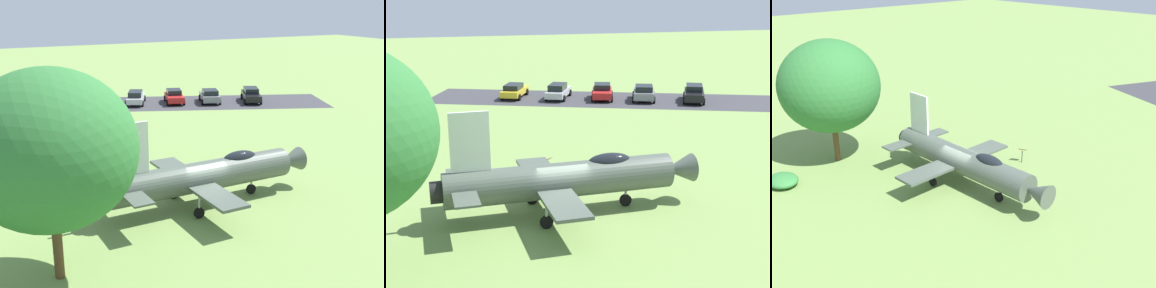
# 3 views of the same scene
# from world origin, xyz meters

# --- Properties ---
(ground_plane) EXTENTS (200.00, 200.00, 0.00)m
(ground_plane) POSITION_xyz_m (0.00, 0.00, 0.00)
(ground_plane) COLOR #75934C
(parking_strip) EXTENTS (19.85, 34.41, 0.00)m
(parking_strip) POSITION_xyz_m (-26.65, 10.41, 0.00)
(parking_strip) COLOR #38383D
(parking_strip) RESTS_ON ground_plane
(display_jet) EXTENTS (8.80, 13.12, 5.31)m
(display_jet) POSITION_xyz_m (-0.01, 0.37, 1.74)
(display_jet) COLOR #4C564C
(display_jet) RESTS_ON ground_plane
(shade_tree) EXTENTS (7.05, 7.08, 8.94)m
(shade_tree) POSITION_xyz_m (4.23, -9.06, 5.67)
(shade_tree) COLOR brown
(shade_tree) RESTS_ON ground_plane
(info_plaque) EXTENTS (0.64, 0.72, 1.14)m
(info_plaque) POSITION_xyz_m (-5.59, 0.46, 0.85)
(info_plaque) COLOR #333333
(info_plaque) RESTS_ON ground_plane
(parked_car_black) EXTENTS (4.95, 3.58, 1.55)m
(parked_car_black) POSITION_xyz_m (-23.57, 18.48, 0.80)
(parked_car_black) COLOR black
(parked_car_black) RESTS_ON ground_plane
(parked_car_gray) EXTENTS (4.49, 3.22, 1.50)m
(parked_car_gray) POSITION_xyz_m (-25.15, 14.00, 0.78)
(parked_car_gray) COLOR slate
(parked_car_gray) RESTS_ON ground_plane
(parked_car_red) EXTENTS (4.39, 2.94, 1.48)m
(parked_car_red) POSITION_xyz_m (-26.77, 10.34, 0.77)
(parked_car_red) COLOR red
(parked_car_red) RESTS_ON ground_plane
(parked_car_silver) EXTENTS (4.91, 3.51, 1.49)m
(parked_car_silver) POSITION_xyz_m (-28.16, 6.29, 0.77)
(parked_car_silver) COLOR #B2B5BA
(parked_car_silver) RESTS_ON ground_plane
(parked_car_yellow) EXTENTS (4.83, 3.42, 1.38)m
(parked_car_yellow) POSITION_xyz_m (-29.77, 2.24, 0.73)
(parked_car_yellow) COLOR gold
(parked_car_yellow) RESTS_ON ground_plane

